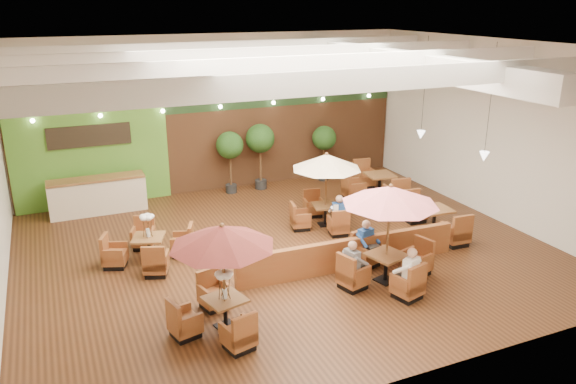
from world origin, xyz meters
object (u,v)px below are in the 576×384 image
table_3 (149,246)px  diner_1 (367,239)px  service_counter (98,195)px  topiary_2 (324,140)px  table_1 (389,216)px  diner_0 (409,268)px  booth_divider (349,254)px  table_4 (434,221)px  diner_4 (339,211)px  diner_3 (339,211)px  diner_2 (354,260)px  topiary_1 (260,141)px  table_2 (325,173)px  table_0 (221,254)px  table_5 (372,187)px  topiary_0 (230,148)px

table_3 → diner_1: (5.09, -2.53, 0.34)m
service_counter → topiary_2: bearing=1.4°
table_1 → diner_0: (-0.00, -0.92, -0.96)m
booth_divider → diner_0: diner_0 is taller
table_4 → diner_4: size_ratio=3.35×
diner_0 → diner_1: (0.00, 1.84, -0.01)m
booth_divider → diner_3: (0.81, 2.08, 0.34)m
service_counter → diner_1: 9.05m
topiary_2 → diner_2: (-3.26, -7.94, -0.82)m
table_4 → topiary_1: bearing=121.6°
table_2 → booth_divider: bearing=-93.4°
table_0 → table_2: 6.21m
diner_1 → diner_3: size_ratio=1.00×
booth_divider → table_4: 3.66m
table_1 → table_5: size_ratio=0.91×
topiary_1 → diner_0: bearing=-88.5°
topiary_1 → topiary_2: size_ratio=1.14×
table_3 → diner_2: bearing=-18.7°
table_5 → diner_1: diner_1 is taller
table_5 → diner_4: bearing=-130.4°
table_3 → topiary_1: 6.76m
diner_3 → table_0: bearing=-122.9°
table_5 → topiary_0: (-4.35, 2.47, 1.28)m
diner_0 → diner_3: (0.31, 3.92, -0.01)m
diner_4 → table_1: bearing=-77.6°
topiary_2 → diner_2: topiary_2 is taller
booth_divider → topiary_2: 7.66m
table_3 → diner_4: bearing=16.1°
service_counter → table_1: 9.82m
service_counter → topiary_1: topiary_1 is taller
table_5 → topiary_1: bearing=149.2°
diner_2 → diner_4: (1.23, 3.00, 0.00)m
topiary_1 → diner_3: topiary_1 is taller
table_4 → service_counter: bearing=150.4°
diner_0 → table_0: bearing=149.1°
table_1 → topiary_0: (-1.37, 7.94, -0.06)m
topiary_2 → diner_0: size_ratio=2.57×
table_3 → table_2: bearing=25.0°
service_counter → booth_divider: bearing=-51.4°
table_4 → diner_0: bearing=-132.5°
topiary_0 → diner_3: bearing=-71.2°
table_1 → table_2: bearing=70.7°
table_4 → booth_divider: bearing=-159.5°
diner_3 → booth_divider: bearing=-90.8°
table_3 → table_4: (8.09, -1.43, -0.04)m
diner_4 → table_0: bearing=-125.1°
table_1 → table_3: bearing=130.5°
booth_divider → topiary_0: 7.18m
diner_0 → table_2: bearing=62.7°
table_4 → topiary_2: (-0.65, 5.92, 1.20)m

